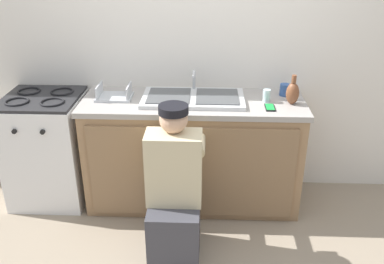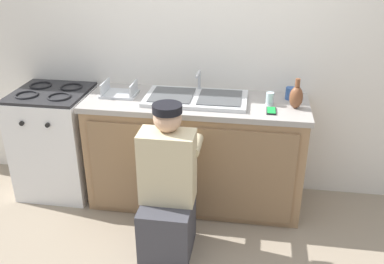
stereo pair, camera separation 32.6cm
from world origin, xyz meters
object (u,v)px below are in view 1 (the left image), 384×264
object	(u,v)px
stove_range	(49,148)
dish_rack_tray	(114,95)
sink_double_basin	(193,98)
water_glass	(267,96)
cell_phone	(270,107)
plumber_person	(174,194)
coffee_mug	(285,90)
vase_decorative	(293,93)

from	to	relation	value
stove_range	dish_rack_tray	bearing A→B (deg)	1.86
sink_double_basin	water_glass	world-z (taller)	sink_double_basin
cell_phone	stove_range	bearing A→B (deg)	175.43
plumber_person	dish_rack_tray	bearing A→B (deg)	128.27
sink_double_basin	plumber_person	size ratio (longest dim) A/B	0.72
dish_rack_tray	coffee_mug	bearing A→B (deg)	5.06
vase_decorative	coffee_mug	distance (m)	0.19
plumber_person	vase_decorative	size ratio (longest dim) A/B	4.80
sink_double_basin	water_glass	distance (m)	0.57
dish_rack_tray	cell_phone	world-z (taller)	dish_rack_tray
cell_phone	water_glass	bearing A→B (deg)	95.39
sink_double_basin	cell_phone	xyz separation A→B (m)	(0.58, -0.15, -0.01)
stove_range	sink_double_basin	bearing A→B (deg)	0.10
plumber_person	dish_rack_tray	distance (m)	0.97
dish_rack_tray	cell_phone	xyz separation A→B (m)	(1.21, -0.16, -0.02)
plumber_person	sink_double_basin	bearing A→B (deg)	80.77
cell_phone	water_glass	distance (m)	0.14
cell_phone	coffee_mug	distance (m)	0.33
stove_range	coffee_mug	distance (m)	2.03
cell_phone	vase_decorative	xyz separation A→B (m)	(0.18, 0.10, 0.08)
sink_double_basin	plumber_person	world-z (taller)	sink_double_basin
dish_rack_tray	vase_decorative	bearing A→B (deg)	-2.74
sink_double_basin	plumber_person	bearing A→B (deg)	-99.23
vase_decorative	coffee_mug	bearing A→B (deg)	97.23
cell_phone	coffee_mug	bearing A→B (deg)	61.65
water_glass	vase_decorative	xyz separation A→B (m)	(0.19, -0.04, 0.04)
plumber_person	cell_phone	size ratio (longest dim) A/B	7.89
stove_range	cell_phone	world-z (taller)	stove_range
dish_rack_tray	vase_decorative	world-z (taller)	vase_decorative
vase_decorative	cell_phone	bearing A→B (deg)	-151.28
water_glass	vase_decorative	bearing A→B (deg)	-10.47
stove_range	dish_rack_tray	xyz separation A→B (m)	(0.59, 0.02, 0.48)
plumber_person	dish_rack_tray	world-z (taller)	plumber_person
sink_double_basin	stove_range	bearing A→B (deg)	-179.90
coffee_mug	stove_range	bearing A→B (deg)	-175.91
sink_double_basin	stove_range	world-z (taller)	sink_double_basin
stove_range	plumber_person	bearing A→B (deg)	-29.95
water_glass	dish_rack_tray	bearing A→B (deg)	178.50
sink_double_basin	water_glass	bearing A→B (deg)	-1.43
plumber_person	water_glass	distance (m)	1.06
plumber_person	cell_phone	xyz separation A→B (m)	(0.69, 0.50, 0.46)
dish_rack_tray	water_glass	size ratio (longest dim) A/B	2.80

